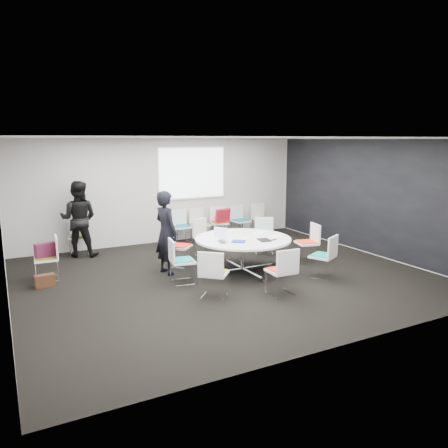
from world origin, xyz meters
name	(u,v)px	position (x,y,z in m)	size (l,w,h in m)	color
room_shell	(229,208)	(0.09, 0.00, 1.40)	(8.08, 7.08, 2.88)	black
conference_table	(243,248)	(0.49, 0.09, 0.51)	(2.02, 2.02, 0.73)	silver
projection_screen	(192,173)	(0.80, 3.46, 1.85)	(1.90, 0.03, 1.35)	white
chair_ring_a	(307,250)	(2.16, 0.05, 0.28)	(0.54, 0.55, 0.88)	silver
chair_ring_b	(264,243)	(1.68, 1.10, 0.28)	(0.61, 0.61, 0.88)	silver
chair_ring_c	(206,244)	(0.35, 1.65, 0.28)	(0.60, 0.59, 0.88)	silver
chair_ring_d	(179,254)	(-0.56, 1.08, 0.28)	(0.64, 0.64, 0.88)	silver
chair_ring_e	(182,269)	(-0.95, -0.04, 0.28)	(0.51, 0.52, 0.88)	silver
chair_ring_f	(214,283)	(-0.76, -1.05, 0.28)	(0.64, 0.64, 0.88)	silver
chair_ring_g	(281,280)	(0.39, -1.47, 0.28)	(0.48, 0.47, 0.88)	silver
chair_ring_h	(323,264)	(1.72, -1.02, 0.28)	(0.61, 0.61, 0.88)	silver
chair_back_a	(181,233)	(0.31, 3.12, 0.28)	(0.47, 0.45, 0.88)	silver
chair_back_b	(201,231)	(0.89, 3.13, 0.28)	(0.53, 0.52, 0.88)	silver
chair_back_c	(219,229)	(1.48, 3.17, 0.28)	(0.55, 0.54, 0.88)	silver
chair_back_d	(240,227)	(2.16, 3.14, 0.28)	(0.51, 0.50, 0.88)	silver
chair_back_e	(261,224)	(2.87, 3.13, 0.28)	(0.49, 0.48, 0.88)	silver
chair_spare_left	(48,267)	(-3.26, 1.37, 0.28)	(0.48, 0.49, 0.88)	silver
chair_person_back	(79,243)	(-2.35, 3.16, 0.28)	(0.55, 0.54, 0.88)	silver
person_main	(166,233)	(-0.99, 0.70, 0.87)	(0.64, 0.42, 1.75)	black
person_back	(79,219)	(-2.36, 2.99, 0.91)	(0.88, 0.69, 1.81)	black
laptop	(224,241)	(-0.04, -0.06, 0.74)	(0.29, 0.19, 0.02)	#333338
laptop_lid	(220,233)	(0.03, 0.24, 0.86)	(0.30, 0.02, 0.22)	silver
notebook_black	(264,240)	(0.76, -0.32, 0.74)	(0.22, 0.30, 0.02)	black
tablet_folio	(239,241)	(0.23, -0.19, 0.74)	(0.26, 0.20, 0.03)	navy
papers_right	(258,233)	(1.04, 0.36, 0.73)	(0.30, 0.21, 0.00)	silver
papers_front	(277,236)	(1.23, -0.07, 0.73)	(0.30, 0.21, 0.00)	white
cup	(245,233)	(0.67, 0.31, 0.78)	(0.08, 0.08, 0.09)	white
phone	(274,240)	(0.96, -0.37, 0.73)	(0.14, 0.07, 0.01)	black
maroon_bag	(45,250)	(-3.27, 1.37, 0.62)	(0.40, 0.14, 0.28)	#4F152D
brown_bag	(45,281)	(-3.36, 0.97, 0.12)	(0.36, 0.16, 0.24)	#422515
red_jacket	(223,215)	(1.48, 2.94, 0.70)	(0.44, 0.10, 0.35)	maroon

